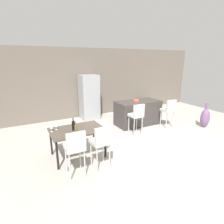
{
  "coord_description": "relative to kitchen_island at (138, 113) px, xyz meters",
  "views": [
    {
      "loc": [
        -3.48,
        -4.38,
        2.43
      ],
      "look_at": [
        -0.93,
        0.42,
        0.85
      ],
      "focal_mm": 29.05,
      "sensor_mm": 36.0,
      "label": 1
    }
  ],
  "objects": [
    {
      "name": "wine_bottle_left",
      "position": [
        -2.88,
        -1.28,
        0.4
      ],
      "size": [
        0.08,
        0.08,
        0.31
      ],
      "color": "black",
      "rests_on": "dining_table"
    },
    {
      "name": "kitchen_island",
      "position": [
        0.0,
        0.0,
        0.0
      ],
      "size": [
        1.69,
        0.82,
        0.92
      ],
      "primitive_type": "cube",
      "color": "#383330",
      "rests_on": "ground_plane"
    },
    {
      "name": "wine_bottle_far",
      "position": [
        -2.9,
        -1.57,
        0.4
      ],
      "size": [
        0.06,
        0.06,
        0.32
      ],
      "color": "brown",
      "rests_on": "dining_table"
    },
    {
      "name": "dining_chair_near",
      "position": [
        -3.08,
        -2.07,
        0.24
      ],
      "size": [
        0.4,
        0.4,
        1.05
      ],
      "color": "beige",
      "rests_on": "ground_plane"
    },
    {
      "name": "bar_chair_middle",
      "position": [
        0.81,
        -0.79,
        0.24
      ],
      "size": [
        0.41,
        0.41,
        1.05
      ],
      "color": "beige",
      "rests_on": "ground_plane"
    },
    {
      "name": "wine_glass_middle",
      "position": [
        -3.25,
        -1.04,
        0.4
      ],
      "size": [
        0.07,
        0.07,
        0.17
      ],
      "color": "silver",
      "rests_on": "dining_table"
    },
    {
      "name": "ground_plane",
      "position": [
        -0.52,
        -1.05,
        -0.46
      ],
      "size": [
        10.0,
        10.0,
        0.0
      ],
      "primitive_type": "plane",
      "color": "#ADA89E"
    },
    {
      "name": "refrigerator",
      "position": [
        -1.37,
        1.56,
        0.46
      ],
      "size": [
        0.72,
        0.68,
        1.84
      ],
      "primitive_type": "cube",
      "color": "#939699",
      "rests_on": "ground_plane"
    },
    {
      "name": "floor_vase",
      "position": [
        2.01,
        -1.44,
        -0.09
      ],
      "size": [
        0.32,
        0.32,
        0.93
      ],
      "color": "#704C75",
      "rests_on": "ground_plane"
    },
    {
      "name": "bar_chair_left",
      "position": [
        -0.62,
        -0.79,
        0.24
      ],
      "size": [
        0.4,
        0.4,
        1.05
      ],
      "color": "beige",
      "rests_on": "ground_plane"
    },
    {
      "name": "potted_plant",
      "position": [
        1.54,
        1.55,
        -0.11
      ],
      "size": [
        0.4,
        0.4,
        0.6
      ],
      "color": "beige",
      "rests_on": "ground_plane"
    },
    {
      "name": "wine_glass_right",
      "position": [
        -3.38,
        -1.12,
        0.4
      ],
      "size": [
        0.07,
        0.07,
        0.17
      ],
      "color": "silver",
      "rests_on": "dining_table"
    },
    {
      "name": "back_wall",
      "position": [
        -0.52,
        2.0,
        0.99
      ],
      "size": [
        10.0,
        0.12,
        2.9
      ],
      "primitive_type": "cube",
      "color": "#665B51",
      "rests_on": "ground_plane"
    },
    {
      "name": "dining_table",
      "position": [
        -2.79,
        -1.26,
        0.21
      ],
      "size": [
        1.32,
        0.89,
        0.74
      ],
      "color": "#4C4238",
      "rests_on": "ground_plane"
    },
    {
      "name": "dining_chair_far",
      "position": [
        -2.49,
        -2.07,
        0.24
      ],
      "size": [
        0.42,
        0.42,
        1.05
      ],
      "color": "beige",
      "rests_on": "ground_plane"
    },
    {
      "name": "fruit_bowl",
      "position": [
        -0.12,
        -0.04,
        0.5
      ],
      "size": [
        0.21,
        0.21,
        0.07
      ],
      "primitive_type": "cylinder",
      "color": "#C6512D",
      "rests_on": "kitchen_island"
    }
  ]
}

